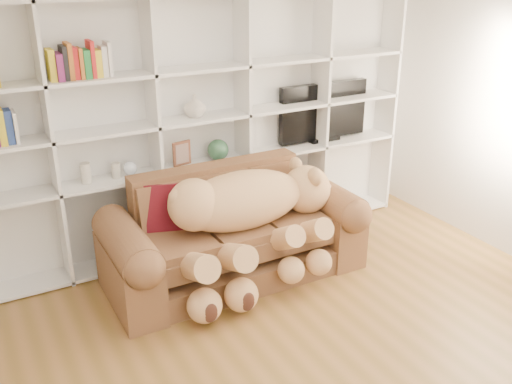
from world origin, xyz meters
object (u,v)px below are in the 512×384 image
sofa (233,238)px  tv (323,112)px  gift_box (335,253)px  teddy_bear (248,214)px

sofa → tv: 1.76m
sofa → gift_box: size_ratio=8.73×
teddy_bear → tv: 1.69m
teddy_bear → gift_box: teddy_bear is taller
gift_box → tv: (0.49, 0.98, 1.06)m
teddy_bear → gift_box: 1.03m
sofa → gift_box: bearing=-17.6°
teddy_bear → tv: size_ratio=1.63×
gift_box → teddy_bear: bearing=173.3°
sofa → teddy_bear: (0.06, -0.19, 0.30)m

